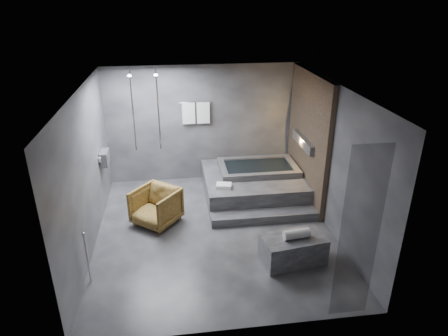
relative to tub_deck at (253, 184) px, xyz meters
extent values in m
plane|color=#2A2A2C|center=(-1.05, -1.45, -0.25)|extent=(5.00, 5.00, 0.00)
cube|color=#464648|center=(-1.05, -1.45, 2.55)|extent=(4.50, 5.00, 0.04)
cube|color=#333338|center=(-1.05, 1.05, 1.15)|extent=(4.50, 0.04, 2.80)
cube|color=#333338|center=(-1.05, -3.95, 1.15)|extent=(4.50, 0.04, 2.80)
cube|color=#333338|center=(-3.30, -1.45, 1.15)|extent=(0.04, 5.00, 2.80)
cube|color=#333338|center=(1.20, -1.45, 1.15)|extent=(0.04, 5.00, 2.80)
cube|color=#896C50|center=(1.14, -0.20, 1.15)|extent=(0.10, 2.40, 2.78)
cube|color=#FF9938|center=(1.06, -0.20, 1.05)|extent=(0.14, 1.20, 0.20)
cube|color=slate|center=(-3.21, -0.05, 0.85)|extent=(0.16, 0.42, 0.30)
imported|color=beige|center=(-3.20, -0.15, 0.80)|extent=(0.08, 0.08, 0.21)
imported|color=beige|center=(-3.20, 0.05, 0.78)|extent=(0.07, 0.07, 0.15)
cylinder|color=silver|center=(-2.05, 0.60, 1.65)|extent=(0.04, 0.04, 1.80)
cylinder|color=silver|center=(-2.60, 0.60, 1.65)|extent=(0.04, 0.04, 1.80)
cylinder|color=silver|center=(-1.20, 0.99, 1.70)|extent=(0.75, 0.02, 0.02)
cube|color=white|center=(-1.37, 0.97, 1.45)|extent=(0.30, 0.06, 0.50)
cube|color=white|center=(-1.03, 0.97, 1.45)|extent=(0.30, 0.06, 0.50)
cylinder|color=silver|center=(-3.20, -2.65, 0.20)|extent=(0.04, 0.04, 0.90)
cube|color=black|center=(0.60, -3.90, 1.10)|extent=(0.55, 0.01, 2.60)
cube|color=#2E2E31|center=(0.00, 0.00, 0.00)|extent=(2.20, 2.00, 0.50)
cube|color=#2E2E31|center=(0.00, -1.18, -0.16)|extent=(2.20, 0.36, 0.18)
cube|color=#333336|center=(0.18, -2.56, -0.01)|extent=(1.14, 0.74, 0.48)
imported|color=#483212|center=(-2.17, -0.98, 0.12)|extent=(1.13, 1.14, 0.74)
cylinder|color=silver|center=(0.21, -2.58, 0.31)|extent=(0.47, 0.21, 0.16)
cube|color=white|center=(-0.75, -0.58, 0.29)|extent=(0.36, 0.29, 0.08)
camera|label=1|loc=(-1.76, -8.05, 4.05)|focal=32.00mm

